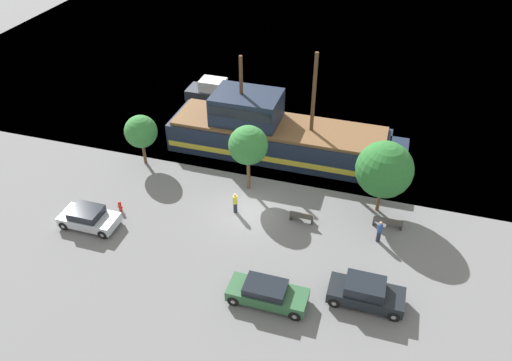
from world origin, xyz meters
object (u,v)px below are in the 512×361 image
at_px(parked_car_curb_rear, 267,293).
at_px(pirate_ship, 274,134).
at_px(moored_boat_dockside, 217,93).
at_px(fire_hydrant, 120,206).
at_px(pedestrian_walking_far, 379,231).
at_px(bench_promenade_east, 302,217).
at_px(parked_car_curb_front, 89,218).
at_px(parked_car_curb_mid, 366,293).
at_px(pedestrian_walking_near, 235,203).
at_px(bench_promenade_west, 388,222).

bearing_deg(parked_car_curb_rear, pirate_ship, 103.73).
relative_size(moored_boat_dockside, fire_hydrant, 7.71).
bearing_deg(pedestrian_walking_far, bench_promenade_east, 175.34).
height_order(parked_car_curb_front, parked_car_curb_rear, parked_car_curb_front).
height_order(parked_car_curb_mid, pedestrian_walking_far, pedestrian_walking_far).
bearing_deg(moored_boat_dockside, parked_car_curb_rear, -63.04).
xyz_separation_m(moored_boat_dockside, pedestrian_walking_near, (7.05, -15.24, 0.01)).
bearing_deg(parked_car_curb_rear, pedestrian_walking_far, 51.28).
distance_m(parked_car_curb_mid, pedestrian_walking_far, 5.31).
bearing_deg(parked_car_curb_rear, moored_boat_dockside, 116.96).
relative_size(parked_car_curb_front, parked_car_curb_mid, 0.91).
distance_m(pirate_ship, pedestrian_walking_near, 8.19).
distance_m(fire_hydrant, bench_promenade_east, 12.56).
xyz_separation_m(pirate_ship, fire_hydrant, (-8.27, -10.30, -1.33)).
xyz_separation_m(parked_car_curb_mid, bench_promenade_west, (0.69, 6.83, -0.33)).
height_order(pirate_ship, pedestrian_walking_near, pirate_ship).
height_order(parked_car_curb_front, fire_hydrant, parked_car_curb_front).
height_order(moored_boat_dockside, fire_hydrant, moored_boat_dockside).
bearing_deg(parked_car_curb_mid, moored_boat_dockside, 128.76).
xyz_separation_m(parked_car_curb_mid, bench_promenade_east, (-4.92, 5.73, -0.35)).
bearing_deg(parked_car_curb_rear, pedestrian_walking_near, 121.40).
height_order(parked_car_curb_mid, bench_promenade_east, parked_car_curb_mid).
bearing_deg(parked_car_curb_mid, bench_promenade_west, 84.25).
height_order(pirate_ship, parked_car_curb_front, pirate_ship).
xyz_separation_m(pirate_ship, parked_car_curb_mid, (8.96, -13.51, -0.96)).
bearing_deg(parked_car_curb_front, bench_promenade_west, 16.39).
bearing_deg(pirate_ship, parked_car_curb_front, -127.50).
relative_size(bench_promenade_west, pedestrian_walking_near, 1.21).
relative_size(pirate_ship, pedestrian_walking_near, 11.71).
bearing_deg(pedestrian_walking_far, parked_car_curb_rear, -128.72).
bearing_deg(pedestrian_walking_near, moored_boat_dockside, 114.80).
bearing_deg(pedestrian_walking_far, moored_boat_dockside, 137.62).
relative_size(bench_promenade_east, bench_promenade_west, 0.82).
bearing_deg(moored_boat_dockside, bench_promenade_west, -38.66).
relative_size(parked_car_curb_mid, parked_car_curb_rear, 0.94).
xyz_separation_m(fire_hydrant, pedestrian_walking_near, (7.71, 2.18, 0.39)).
bearing_deg(fire_hydrant, pedestrian_walking_near, 15.78).
bearing_deg(pedestrian_walking_near, pirate_ship, 86.04).
distance_m(pirate_ship, bench_promenade_west, 11.80).
height_order(moored_boat_dockside, pedestrian_walking_near, moored_boat_dockside).
distance_m(bench_promenade_west, pedestrian_walking_far, 1.63).
relative_size(pirate_ship, fire_hydrant, 24.42).
height_order(pirate_ship, parked_car_curb_rear, pirate_ship).
xyz_separation_m(parked_car_curb_rear, bench_promenade_east, (0.35, 7.29, -0.26)).
relative_size(fire_hydrant, bench_promenade_west, 0.39).
bearing_deg(parked_car_curb_front, fire_hydrant, 59.76).
xyz_separation_m(moored_boat_dockside, pedestrian_walking_far, (16.80, -15.33, 0.03)).
xyz_separation_m(pirate_ship, parked_car_curb_front, (-9.43, -12.29, -1.05)).
distance_m(parked_car_curb_mid, bench_promenade_west, 6.87).
xyz_separation_m(moored_boat_dockside, fire_hydrant, (-0.66, -17.42, -0.38)).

